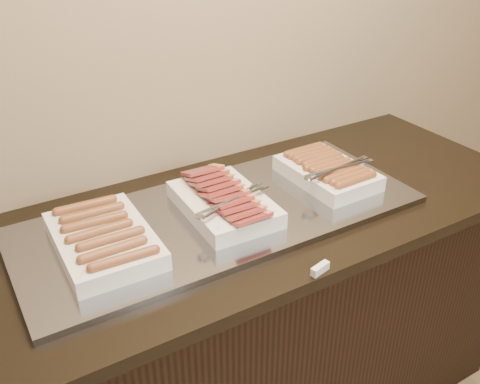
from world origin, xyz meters
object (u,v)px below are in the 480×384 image
at_px(dish_left, 103,239).
at_px(dish_right, 328,171).
at_px(warming_tray, 221,215).
at_px(counter, 230,326).
at_px(dish_center, 224,202).

relative_size(dish_left, dish_right, 1.12).
distance_m(warming_tray, dish_left, 0.36).
xyz_separation_m(dish_left, dish_right, (0.76, -0.00, 0.01)).
xyz_separation_m(counter, warming_tray, (-0.03, 0.00, 0.46)).
height_order(counter, dish_left, dish_left).
bearing_deg(dish_left, warming_tray, 1.26).
bearing_deg(dish_left, dish_right, 0.93).
xyz_separation_m(counter, dish_right, (0.37, -0.00, 0.50)).
bearing_deg(dish_center, counter, 14.70).
distance_m(dish_center, dish_right, 0.39).
distance_m(counter, warming_tray, 0.46).
bearing_deg(warming_tray, dish_left, 180.00).
bearing_deg(dish_right, dish_left, 178.61).
distance_m(warming_tray, dish_right, 0.40).
bearing_deg(counter, dish_center, -167.35).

